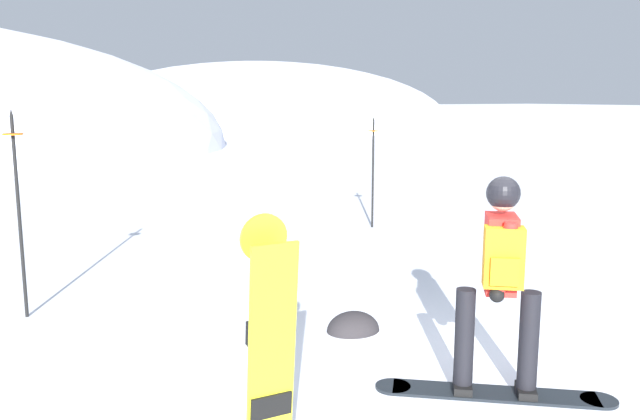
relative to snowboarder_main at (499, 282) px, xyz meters
The scene contains 7 objects.
ground_plane 0.95m from the snowboarder_main, 70.17° to the left, with size 300.00×300.00×0.00m, color white.
ridge_peak_far 45.58m from the snowboarder_main, 69.84° to the left, with size 29.40×26.46×9.68m.
snowboarder_main is the anchor object (origin of this frame).
spare_snowboard 2.04m from the snowboarder_main, behind, with size 0.28×0.20×1.65m.
piste_marker_near 6.71m from the snowboarder_main, 66.06° to the left, with size 0.20×0.20×1.96m.
piste_marker_far 4.83m from the snowboarder_main, 129.47° to the left, with size 0.20×0.20×2.18m.
rock_dark 2.00m from the snowboarder_main, 97.30° to the left, with size 0.54×0.46×0.38m.
Camera 1 is at (-3.49, -3.84, 2.29)m, focal length 37.00 mm.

